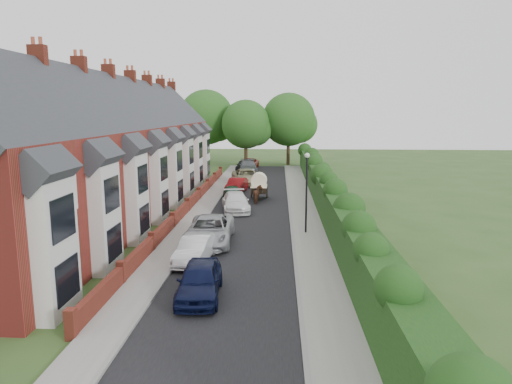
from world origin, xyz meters
TOP-DOWN VIEW (x-y plane):
  - ground at (0.00, 0.00)m, footprint 140.00×140.00m
  - road at (-0.50, 11.00)m, footprint 6.00×58.00m
  - pavement_hedge_side at (3.60, 11.00)m, footprint 2.20×58.00m
  - pavement_house_side at (-4.35, 11.00)m, footprint 1.70×58.00m
  - kerb_hedge_side at (2.55, 11.00)m, footprint 0.18×58.00m
  - kerb_house_side at (-3.55, 11.00)m, footprint 0.18×58.00m
  - hedge at (5.40, 11.00)m, footprint 2.10×58.00m
  - terrace_row at (-10.87, 9.98)m, footprint 9.05×40.50m
  - garden_wall_row at (-5.35, 10.00)m, footprint 0.35×40.35m
  - lamppost at (3.40, 4.00)m, footprint 0.32×0.32m
  - tree_far_left at (-2.65, 40.08)m, footprint 7.14×6.80m
  - tree_far_right at (3.39, 42.08)m, footprint 7.98×7.60m
  - tree_far_back at (-8.59, 43.08)m, footprint 8.40×8.00m
  - car_navy at (-1.60, -6.20)m, footprint 2.00×4.43m
  - car_silver_a at (-2.60, -1.71)m, footprint 1.81×4.19m
  - car_silver_b at (-2.37, 1.69)m, footprint 2.77×5.73m
  - car_white at (-1.68, 10.60)m, footprint 2.77×5.18m
  - car_green at (-2.32, 14.75)m, footprint 2.25×4.02m
  - car_red at (-2.35, 18.66)m, footprint 2.02×4.37m
  - car_beige at (-1.78, 23.80)m, footprint 3.82×6.16m
  - car_grey at (-2.21, 33.00)m, footprint 2.68×5.60m
  - car_black at (-2.96, 35.00)m, footprint 2.03×4.36m
  - horse at (-0.07, 13.68)m, footprint 0.82×1.76m
  - horse_cart at (-0.07, 15.57)m, footprint 1.48×3.26m
  - car_extra_far at (-2.30, 37.62)m, footprint 2.39×4.93m

SIDE VIEW (x-z plane):
  - ground at x=0.00m, z-range 0.00..0.00m
  - road at x=-0.50m, z-range 0.00..0.02m
  - pavement_hedge_side at x=3.60m, z-range 0.00..0.12m
  - pavement_house_side at x=-4.35m, z-range 0.00..0.12m
  - kerb_hedge_side at x=2.55m, z-range 0.00..0.13m
  - kerb_house_side at x=-3.55m, z-range 0.00..0.13m
  - garden_wall_row at x=-5.35m, z-range -0.09..1.01m
  - car_green at x=-2.32m, z-range 0.00..1.29m
  - car_silver_a at x=-2.60m, z-range 0.00..1.34m
  - car_extra_far at x=-2.30m, z-range 0.00..1.35m
  - car_red at x=-2.35m, z-range 0.00..1.39m
  - car_white at x=-1.68m, z-range 0.00..1.43m
  - car_black at x=-2.96m, z-range 0.00..1.45m
  - car_navy at x=-1.60m, z-range 0.00..1.47m
  - horse at x=-0.07m, z-range 0.00..1.48m
  - car_silver_b at x=-2.37m, z-range 0.00..1.57m
  - car_grey at x=-2.21m, z-range 0.00..1.57m
  - car_beige at x=-1.78m, z-range 0.00..1.59m
  - horse_cart at x=-0.07m, z-range 0.17..2.52m
  - hedge at x=5.40m, z-range 0.18..3.03m
  - lamppost at x=3.40m, z-range 0.72..5.88m
  - terrace_row at x=-10.87m, z-range -1.28..10.22m
  - tree_far_left at x=-2.65m, z-range 1.07..10.36m
  - tree_far_right at x=3.39m, z-range 1.16..11.47m
  - tree_far_back at x=-8.59m, z-range 1.21..12.03m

